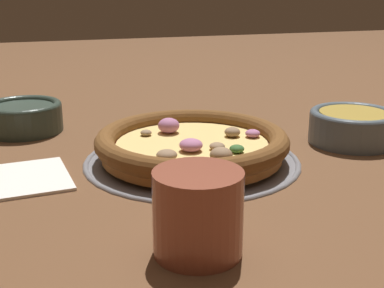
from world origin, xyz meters
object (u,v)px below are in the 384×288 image
object	(u,v)px
bowl_near	(353,125)
bowl_far	(23,116)
pizza_tray	(192,160)
napkin	(19,178)
pizza	(192,144)
drinking_cup	(198,213)

from	to	relation	value
bowl_near	bowl_far	size ratio (longest dim) A/B	1.06
pizza_tray	napkin	distance (m)	0.23
bowl_near	napkin	size ratio (longest dim) A/B	0.98
bowl_near	napkin	bearing A→B (deg)	-177.56
bowl_far	bowl_near	bearing A→B (deg)	-23.27
pizza	napkin	size ratio (longest dim) A/B	1.98
drinking_cup	bowl_near	bearing A→B (deg)	38.23
pizza_tray	pizza	bearing A→B (deg)	-84.26
pizza	napkin	xyz separation A→B (m)	(-0.23, -0.00, -0.02)
bowl_near	drinking_cup	world-z (taller)	drinking_cup
pizza_tray	bowl_near	world-z (taller)	bowl_near
bowl_far	napkin	world-z (taller)	bowl_far
pizza	bowl_near	xyz separation A→B (m)	(0.26, 0.02, 0.00)
napkin	bowl_near	bearing A→B (deg)	2.44
bowl_near	napkin	xyz separation A→B (m)	(-0.49, -0.02, -0.02)
drinking_cup	napkin	size ratio (longest dim) A/B	0.62
napkin	bowl_far	bearing A→B (deg)	88.13
bowl_far	pizza	bearing A→B (deg)	-45.27
bowl_near	pizza	bearing A→B (deg)	-176.52
pizza	bowl_far	bearing A→B (deg)	134.73
drinking_cup	napkin	xyz separation A→B (m)	(-0.16, 0.24, -0.04)
pizza	napkin	world-z (taller)	pizza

